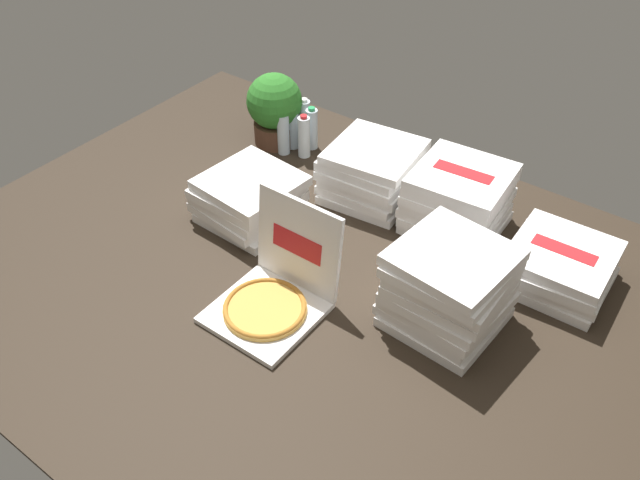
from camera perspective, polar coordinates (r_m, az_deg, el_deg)
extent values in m
cube|color=#2D2319|center=(2.80, -1.22, -3.41)|extent=(3.20, 2.40, 0.02)
cube|color=white|center=(2.65, -4.72, -6.20)|extent=(0.39, 0.39, 0.02)
cylinder|color=gold|center=(2.63, -4.74, -5.89)|extent=(0.33, 0.33, 0.02)
torus|color=#B1712A|center=(2.62, -4.75, -5.75)|extent=(0.33, 0.33, 0.02)
cube|color=white|center=(2.62, -1.86, -0.28)|extent=(0.39, 0.06, 0.39)
cube|color=red|center=(2.62, -2.01, -0.38)|extent=(0.24, 0.01, 0.10)
cube|color=white|center=(2.65, 10.58, -6.45)|extent=(0.42, 0.42, 0.04)
cube|color=red|center=(2.64, 10.64, -6.10)|extent=(0.26, 0.09, 0.00)
cube|color=white|center=(2.63, 10.56, -5.57)|extent=(0.43, 0.43, 0.04)
cube|color=white|center=(2.60, 10.91, -5.03)|extent=(0.43, 0.43, 0.04)
cube|color=red|center=(2.58, 10.97, -4.67)|extent=(0.26, 0.09, 0.00)
cube|color=white|center=(2.56, 10.91, -4.36)|extent=(0.41, 0.41, 0.04)
cube|color=red|center=(2.55, 10.98, -3.99)|extent=(0.26, 0.08, 0.00)
cube|color=white|center=(2.54, 11.15, -3.61)|extent=(0.40, 0.40, 0.04)
cube|color=white|center=(2.51, 11.38, -2.88)|extent=(0.40, 0.40, 0.04)
cube|color=red|center=(2.49, 11.45, -2.49)|extent=(0.26, 0.07, 0.00)
cube|color=white|center=(2.47, 11.26, -2.31)|extent=(0.41, 0.41, 0.04)
cube|color=red|center=(2.46, 11.32, -1.91)|extent=(0.26, 0.08, 0.00)
cube|color=white|center=(2.45, 11.36, -1.46)|extent=(0.43, 0.43, 0.04)
cube|color=white|center=(3.11, -5.78, 2.26)|extent=(0.41, 0.41, 0.04)
cube|color=red|center=(3.09, -5.81, 2.60)|extent=(0.26, 0.08, 0.00)
cube|color=white|center=(3.09, -6.20, 2.95)|extent=(0.44, 0.44, 0.04)
cube|color=red|center=(3.07, -6.23, 3.29)|extent=(0.26, 0.10, 0.00)
cube|color=white|center=(3.06, -6.13, 3.63)|extent=(0.43, 0.43, 0.04)
cube|color=red|center=(3.05, -6.16, 3.98)|extent=(0.26, 0.09, 0.00)
cube|color=white|center=(3.03, -6.23, 4.26)|extent=(0.41, 0.41, 0.04)
cube|color=white|center=(3.00, -5.97, 4.90)|extent=(0.43, 0.43, 0.04)
cube|color=white|center=(3.24, 4.36, 4.18)|extent=(0.44, 0.44, 0.04)
cube|color=red|center=(3.23, 4.38, 4.51)|extent=(0.26, 0.10, 0.00)
cube|color=white|center=(3.22, 4.41, 4.84)|extent=(0.41, 0.41, 0.04)
cube|color=red|center=(3.20, 4.43, 5.18)|extent=(0.26, 0.08, 0.00)
cube|color=white|center=(3.20, 4.55, 5.56)|extent=(0.43, 0.43, 0.04)
cube|color=white|center=(3.17, 4.39, 6.11)|extent=(0.42, 0.42, 0.04)
cube|color=red|center=(3.15, 4.41, 6.46)|extent=(0.26, 0.09, 0.00)
cube|color=white|center=(3.15, 4.45, 6.89)|extent=(0.42, 0.42, 0.04)
cube|color=white|center=(3.13, 4.74, 7.53)|extent=(0.44, 0.44, 0.04)
cube|color=white|center=(3.10, 11.49, 1.51)|extent=(0.41, 0.41, 0.04)
cube|color=red|center=(3.09, 11.54, 1.84)|extent=(0.26, 0.08, 0.00)
cube|color=white|center=(3.07, 11.49, 2.13)|extent=(0.42, 0.42, 0.04)
cube|color=white|center=(3.06, 11.47, 2.89)|extent=(0.41, 0.41, 0.04)
cube|color=white|center=(3.02, 11.76, 3.40)|extent=(0.42, 0.42, 0.04)
cube|color=white|center=(2.99, 11.72, 4.02)|extent=(0.43, 0.43, 0.04)
cube|color=white|center=(2.97, 11.96, 4.70)|extent=(0.42, 0.42, 0.04)
cube|color=white|center=(2.94, 12.11, 5.35)|extent=(0.42, 0.42, 0.04)
cube|color=red|center=(2.93, 12.18, 5.72)|extent=(0.26, 0.09, 0.00)
cube|color=white|center=(2.93, 19.58, -3.16)|extent=(0.40, 0.40, 0.04)
cube|color=red|center=(2.91, 19.68, -2.82)|extent=(0.26, 0.08, 0.00)
cube|color=white|center=(2.90, 19.77, -2.45)|extent=(0.42, 0.42, 0.04)
cube|color=red|center=(2.89, 19.87, -2.11)|extent=(0.26, 0.09, 0.00)
cube|color=white|center=(2.86, 19.68, -1.91)|extent=(0.43, 0.43, 0.04)
cube|color=white|center=(2.85, 20.07, -1.13)|extent=(0.41, 0.41, 0.04)
cube|color=red|center=(2.83, 20.17, -0.78)|extent=(0.26, 0.08, 0.00)
cylinder|color=silver|center=(3.50, -3.15, 9.02)|extent=(0.06, 0.06, 0.22)
cylinder|color=#239951|center=(3.44, -3.23, 10.72)|extent=(0.04, 0.04, 0.02)
cylinder|color=white|center=(3.62, -1.35, 10.21)|extent=(0.06, 0.06, 0.22)
cylinder|color=white|center=(3.56, -1.38, 11.87)|extent=(0.04, 0.04, 0.02)
cylinder|color=silver|center=(3.54, -0.72, 9.47)|extent=(0.06, 0.06, 0.22)
cylinder|color=#239951|center=(3.48, -0.73, 11.15)|extent=(0.04, 0.04, 0.02)
cylinder|color=silver|center=(3.68, -2.24, 10.68)|extent=(0.06, 0.06, 0.22)
cylinder|color=red|center=(3.62, -2.29, 12.32)|extent=(0.04, 0.04, 0.02)
cylinder|color=silver|center=(3.55, -2.36, 9.50)|extent=(0.06, 0.06, 0.22)
cylinder|color=red|center=(3.49, -2.41, 11.18)|extent=(0.04, 0.04, 0.02)
cylinder|color=white|center=(3.47, -1.38, 8.79)|extent=(0.06, 0.06, 0.22)
cylinder|color=red|center=(3.41, -1.41, 10.50)|extent=(0.04, 0.04, 0.02)
cylinder|color=#513323|center=(3.62, -3.80, 9.21)|extent=(0.23, 0.23, 0.12)
sphere|color=#2D7726|center=(3.53, -3.93, 11.76)|extent=(0.29, 0.29, 0.29)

